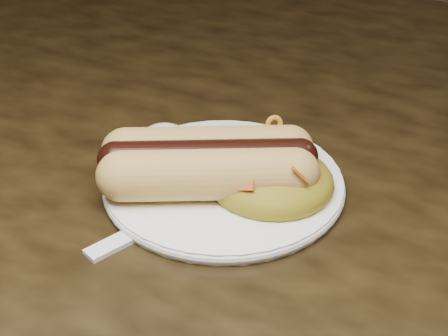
% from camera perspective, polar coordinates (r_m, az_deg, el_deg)
% --- Properties ---
extents(table, '(1.60, 0.90, 0.75)m').
position_cam_1_polar(table, '(0.70, 7.54, -4.68)').
color(table, '#2F220F').
rests_on(table, floor).
extents(plate, '(0.21, 0.21, 0.01)m').
position_cam_1_polar(plate, '(0.58, 0.00, -1.27)').
color(plate, white).
rests_on(plate, table).
extents(hotdog, '(0.15, 0.13, 0.04)m').
position_cam_1_polar(hotdog, '(0.56, -1.34, 0.56)').
color(hotdog, '#E0AB5E').
rests_on(hotdog, plate).
extents(mac_and_cheese, '(0.09, 0.08, 0.03)m').
position_cam_1_polar(mac_and_cheese, '(0.60, 2.96, 2.48)').
color(mac_and_cheese, yellow).
rests_on(mac_and_cheese, plate).
extents(sour_cream, '(0.05, 0.05, 0.03)m').
position_cam_1_polar(sour_cream, '(0.61, -5.03, 2.75)').
color(sour_cream, white).
rests_on(sour_cream, plate).
extents(taco_salad, '(0.10, 0.10, 0.05)m').
position_cam_1_polar(taco_salad, '(0.55, 3.93, -0.08)').
color(taco_salad, '#A65718').
rests_on(taco_salad, plate).
extents(fork, '(0.06, 0.12, 0.00)m').
position_cam_1_polar(fork, '(0.53, -6.70, -5.06)').
color(fork, white).
rests_on(fork, table).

